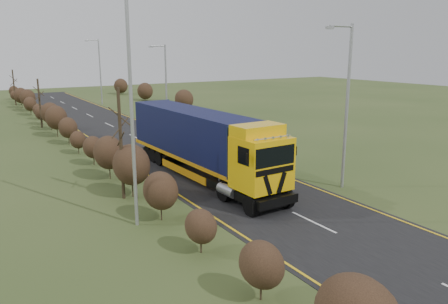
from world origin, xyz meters
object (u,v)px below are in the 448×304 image
car_red_hatchback (191,129)px  streetlight_near (346,100)px  lorry (202,140)px  speed_sign (240,131)px  car_blue_sedan (200,125)px

car_red_hatchback → streetlight_near: bearing=104.0°
lorry → speed_sign: size_ratio=6.42×
streetlight_near → car_red_hatchback: bearing=90.9°
car_blue_sedan → streetlight_near: streetlight_near is taller
car_blue_sedan → speed_sign: 9.01m
lorry → car_red_hatchback: 14.03m
car_red_hatchback → car_blue_sedan: size_ratio=0.88×
speed_sign → streetlight_near: bearing=-90.4°
lorry → streetlight_near: (6.06, -5.98, 2.71)m
car_blue_sedan → speed_sign: speed_sign is taller
car_blue_sedan → lorry: bearing=71.7°
car_blue_sedan → streetlight_near: 20.31m
car_red_hatchback → streetlight_near: 19.19m
streetlight_near → lorry: bearing=135.4°
car_red_hatchback → car_blue_sedan: car_blue_sedan is taller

